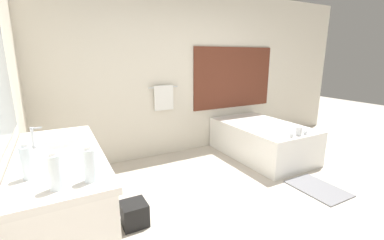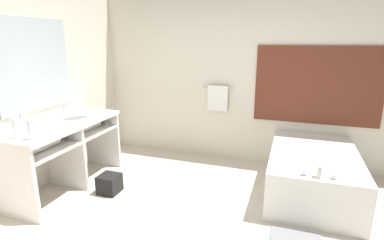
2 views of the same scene
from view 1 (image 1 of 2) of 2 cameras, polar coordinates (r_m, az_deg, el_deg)
ground_plane at (r=2.98m, az=17.20°, el=-19.92°), size 16.00×16.00×0.00m
wall_back_with_blinds at (r=4.34m, az=-2.61°, el=10.19°), size 7.40×0.13×2.70m
vanity_counter at (r=2.42m, az=-26.85°, el=-11.55°), size 0.64×1.58×0.88m
sink_faucet at (r=2.53m, az=-31.80°, el=-3.41°), size 0.09×0.04×0.18m
bathtub at (r=4.45m, az=15.18°, el=-3.92°), size 1.02×1.64×0.66m
water_bottle_1 at (r=1.69m, az=-28.16°, el=-10.16°), size 0.08×0.08×0.23m
water_bottle_2 at (r=1.92m, az=-32.75°, el=-7.89°), size 0.08×0.08×0.23m
water_bottle_3 at (r=1.71m, az=-21.84°, el=-9.24°), size 0.08×0.08×0.23m
waste_bin at (r=2.76m, az=-12.75°, el=-19.64°), size 0.25×0.25×0.23m
bath_mat at (r=3.71m, az=26.16°, el=-13.50°), size 0.48×0.68×0.02m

